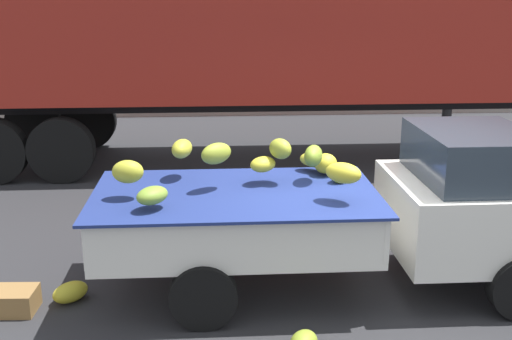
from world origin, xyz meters
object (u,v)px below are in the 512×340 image
at_px(pickup_truck, 430,206).
at_px(produce_crate, 10,301).
at_px(fallen_banana_bunch_near_tailgate, 70,292).
at_px(semi_trailer, 270,21).

bearing_deg(pickup_truck, produce_crate, -175.12).
distance_m(fallen_banana_bunch_near_tailgate, produce_crate, 0.58).
bearing_deg(semi_trailer, pickup_truck, -76.91).
bearing_deg(fallen_banana_bunch_near_tailgate, produce_crate, -162.26).
height_order(semi_trailer, produce_crate, semi_trailer).
distance_m(pickup_truck, semi_trailer, 5.71).
xyz_separation_m(semi_trailer, fallen_banana_bunch_near_tailgate, (-2.51, -5.49, -2.44)).
bearing_deg(fallen_banana_bunch_near_tailgate, semi_trailer, 65.42).
relative_size(semi_trailer, produce_crate, 23.08).
relative_size(pickup_truck, produce_crate, 9.94).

